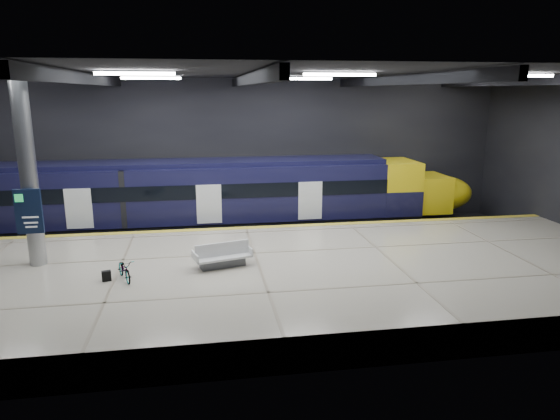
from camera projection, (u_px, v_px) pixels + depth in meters
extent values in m
plane|color=black|center=(252.00, 271.00, 20.86)|extent=(30.00, 30.00, 0.00)
cube|color=black|center=(236.00, 153.00, 27.61)|extent=(30.00, 0.10, 8.00)
cube|color=black|center=(284.00, 230.00, 12.25)|extent=(30.00, 0.10, 8.00)
cube|color=black|center=(249.00, 73.00, 19.00)|extent=(30.00, 16.00, 0.10)
cube|color=black|center=(85.00, 79.00, 18.13)|extent=(0.25, 16.00, 0.40)
cube|color=black|center=(249.00, 79.00, 19.06)|extent=(0.25, 16.00, 0.40)
cube|color=black|center=(398.00, 80.00, 19.99)|extent=(0.25, 16.00, 0.40)
cube|color=black|center=(534.00, 80.00, 20.93)|extent=(0.25, 16.00, 0.40)
cube|color=white|center=(135.00, 74.00, 16.49)|extent=(2.60, 0.18, 0.10)
cube|color=white|center=(340.00, 75.00, 17.58)|extent=(2.60, 0.18, 0.10)
cube|color=white|center=(521.00, 76.00, 18.66)|extent=(2.60, 0.18, 0.10)
cube|color=white|center=(151.00, 78.00, 22.25)|extent=(2.60, 0.18, 0.10)
cube|color=white|center=(305.00, 79.00, 23.34)|extent=(2.60, 0.18, 0.10)
cube|color=white|center=(444.00, 79.00, 24.43)|extent=(2.60, 0.18, 0.10)
cube|color=#BAB19D|center=(259.00, 280.00, 18.33)|extent=(30.00, 11.00, 1.10)
cube|color=yellow|center=(246.00, 228.00, 23.24)|extent=(30.00, 0.40, 0.01)
cube|color=gray|center=(242.00, 237.00, 25.43)|extent=(30.00, 0.08, 0.16)
cube|color=gray|center=(240.00, 229.00, 26.81)|extent=(30.00, 0.08, 0.16)
cube|color=black|center=(150.00, 228.00, 25.30)|extent=(24.00, 2.58, 0.80)
cube|color=black|center=(148.00, 194.00, 24.88)|extent=(24.00, 2.80, 2.75)
cube|color=black|center=(146.00, 164.00, 24.54)|extent=(24.00, 2.30, 0.24)
cube|color=black|center=(144.00, 194.00, 23.47)|extent=(24.00, 0.04, 0.70)
cube|color=white|center=(209.00, 204.00, 24.07)|extent=(1.20, 0.05, 1.90)
cube|color=yellow|center=(395.00, 186.00, 26.90)|extent=(2.00, 2.80, 2.75)
ellipsoid|color=yellow|center=(439.00, 193.00, 27.42)|extent=(3.60, 2.52, 1.90)
cube|color=black|center=(400.00, 183.00, 26.91)|extent=(1.60, 2.38, 0.80)
cube|color=#595B60|center=(223.00, 263.00, 18.09)|extent=(1.68, 0.91, 0.30)
cube|color=white|center=(222.00, 257.00, 18.04)|extent=(2.16, 1.35, 0.08)
cube|color=white|center=(222.00, 249.00, 17.97)|extent=(1.96, 0.60, 0.50)
cube|color=white|center=(195.00, 257.00, 17.61)|extent=(0.28, 0.84, 0.30)
cube|color=white|center=(248.00, 250.00, 18.42)|extent=(0.28, 0.84, 0.30)
imported|color=#99999E|center=(125.00, 269.00, 16.78)|extent=(0.98, 1.49, 0.74)
cube|color=black|center=(106.00, 276.00, 16.73)|extent=(0.33, 0.25, 0.35)
cylinder|color=#9EA0A5|center=(28.00, 171.00, 17.60)|extent=(0.60, 0.60, 6.90)
cube|color=black|center=(29.00, 211.00, 17.51)|extent=(0.90, 0.12, 1.60)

